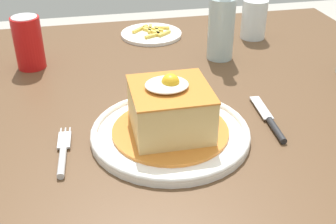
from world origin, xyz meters
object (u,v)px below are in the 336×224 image
at_px(knife, 272,123).
at_px(beer_bottle_clear, 222,19).
at_px(main_plate, 170,132).
at_px(fork, 63,155).
at_px(drinking_glass, 254,22).
at_px(soda_can, 28,43).
at_px(side_plate_fries, 152,34).

relative_size(knife, beer_bottle_clear, 0.62).
bearing_deg(main_plate, beer_bottle_clear, 58.70).
distance_m(fork, drinking_glass, 0.69).
distance_m(main_plate, beer_bottle_clear, 0.39).
relative_size(knife, soda_can, 1.34).
bearing_deg(main_plate, fork, -172.84).
bearing_deg(beer_bottle_clear, side_plate_fries, 126.32).
distance_m(soda_can, beer_bottle_clear, 0.46).
bearing_deg(drinking_glass, soda_can, -172.66).
bearing_deg(beer_bottle_clear, knife, -90.61).
bearing_deg(drinking_glass, beer_bottle_clear, -139.07).
relative_size(beer_bottle_clear, drinking_glass, 2.53).
xyz_separation_m(knife, beer_bottle_clear, (0.00, 0.33, 0.09)).
distance_m(knife, drinking_glass, 0.46).
xyz_separation_m(knife, soda_can, (-0.45, 0.37, 0.06)).
xyz_separation_m(fork, drinking_glass, (0.52, 0.46, 0.04)).
relative_size(soda_can, beer_bottle_clear, 0.47).
height_order(main_plate, beer_bottle_clear, beer_bottle_clear).
bearing_deg(soda_can, drinking_glass, 7.34).
distance_m(knife, side_plate_fries, 0.53).
xyz_separation_m(knife, side_plate_fries, (-0.14, 0.51, -0.00)).
bearing_deg(fork, knife, 2.92).
bearing_deg(soda_can, fork, -79.62).
height_order(main_plate, fork, main_plate).
distance_m(knife, beer_bottle_clear, 0.34).
bearing_deg(fork, drinking_glass, 41.71).
xyz_separation_m(soda_can, drinking_glass, (0.59, 0.08, -0.02)).
bearing_deg(side_plate_fries, drinking_glass, -15.02).
relative_size(main_plate, side_plate_fries, 1.67).
relative_size(fork, knife, 0.86).
height_order(soda_can, drinking_glass, soda_can).
distance_m(knife, soda_can, 0.58).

